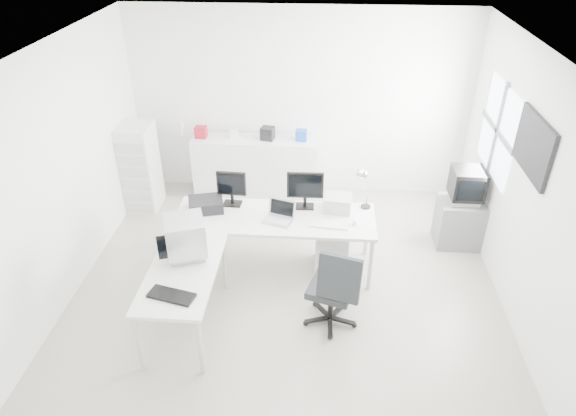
# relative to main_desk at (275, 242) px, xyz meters

# --- Properties ---
(floor) EXTENTS (5.00, 5.00, 0.01)m
(floor) POSITION_rel_main_desk_xyz_m (0.17, -0.40, -0.38)
(floor) COLOR beige
(floor) RESTS_ON ground
(ceiling) EXTENTS (5.00, 5.00, 0.01)m
(ceiling) POSITION_rel_main_desk_xyz_m (0.17, -0.40, 2.42)
(ceiling) COLOR white
(ceiling) RESTS_ON back_wall
(back_wall) EXTENTS (5.00, 0.02, 2.80)m
(back_wall) POSITION_rel_main_desk_xyz_m (0.17, 2.10, 1.02)
(back_wall) COLOR silver
(back_wall) RESTS_ON floor
(left_wall) EXTENTS (0.02, 5.00, 2.80)m
(left_wall) POSITION_rel_main_desk_xyz_m (-2.33, -0.40, 1.02)
(left_wall) COLOR silver
(left_wall) RESTS_ON floor
(right_wall) EXTENTS (0.02, 5.00, 2.80)m
(right_wall) POSITION_rel_main_desk_xyz_m (2.67, -0.40, 1.02)
(right_wall) COLOR silver
(right_wall) RESTS_ON floor
(window) EXTENTS (0.02, 1.20, 1.10)m
(window) POSITION_rel_main_desk_xyz_m (2.65, 0.80, 1.23)
(window) COLOR white
(window) RESTS_ON right_wall
(wall_picture) EXTENTS (0.04, 0.90, 0.60)m
(wall_picture) POSITION_rel_main_desk_xyz_m (2.64, -0.30, 1.52)
(wall_picture) COLOR black
(wall_picture) RESTS_ON right_wall
(main_desk) EXTENTS (2.40, 0.80, 0.75)m
(main_desk) POSITION_rel_main_desk_xyz_m (0.00, 0.00, 0.00)
(main_desk) COLOR silver
(main_desk) RESTS_ON floor
(side_desk) EXTENTS (0.70, 1.40, 0.75)m
(side_desk) POSITION_rel_main_desk_xyz_m (-0.85, -1.10, 0.00)
(side_desk) COLOR silver
(side_desk) RESTS_ON floor
(drawer_pedestal) EXTENTS (0.40, 0.50, 0.60)m
(drawer_pedestal) POSITION_rel_main_desk_xyz_m (0.70, 0.05, -0.08)
(drawer_pedestal) COLOR silver
(drawer_pedestal) RESTS_ON floor
(inkjet_printer) EXTENTS (0.48, 0.41, 0.15)m
(inkjet_printer) POSITION_rel_main_desk_xyz_m (-0.85, 0.10, 0.45)
(inkjet_printer) COLOR black
(inkjet_printer) RESTS_ON main_desk
(lcd_monitor_small) EXTENTS (0.37, 0.23, 0.45)m
(lcd_monitor_small) POSITION_rel_main_desk_xyz_m (-0.55, 0.25, 0.60)
(lcd_monitor_small) COLOR black
(lcd_monitor_small) RESTS_ON main_desk
(lcd_monitor_large) EXTENTS (0.45, 0.19, 0.46)m
(lcd_monitor_large) POSITION_rel_main_desk_xyz_m (0.35, 0.25, 0.60)
(lcd_monitor_large) COLOR black
(lcd_monitor_large) RESTS_ON main_desk
(laptop) EXTENTS (0.47, 0.47, 0.24)m
(laptop) POSITION_rel_main_desk_xyz_m (0.05, -0.10, 0.50)
(laptop) COLOR #B7B7BA
(laptop) RESTS_ON main_desk
(white_keyboard) EXTENTS (0.46, 0.19, 0.02)m
(white_keyboard) POSITION_rel_main_desk_xyz_m (0.65, -0.15, 0.38)
(white_keyboard) COLOR silver
(white_keyboard) RESTS_ON main_desk
(white_mouse) EXTENTS (0.06, 0.06, 0.06)m
(white_mouse) POSITION_rel_main_desk_xyz_m (0.95, -0.10, 0.40)
(white_mouse) COLOR silver
(white_mouse) RESTS_ON main_desk
(laser_printer) EXTENTS (0.36, 0.31, 0.19)m
(laser_printer) POSITION_rel_main_desk_xyz_m (0.75, 0.22, 0.47)
(laser_printer) COLOR #B1B1B1
(laser_printer) RESTS_ON main_desk
(desk_lamp) EXTENTS (0.20, 0.20, 0.49)m
(desk_lamp) POSITION_rel_main_desk_xyz_m (1.10, 0.30, 0.62)
(desk_lamp) COLOR silver
(desk_lamp) RESTS_ON main_desk
(crt_monitor) EXTENTS (0.53, 0.53, 0.48)m
(crt_monitor) POSITION_rel_main_desk_xyz_m (-0.85, -0.85, 0.61)
(crt_monitor) COLOR #B7B7BA
(crt_monitor) RESTS_ON side_desk
(black_keyboard) EXTENTS (0.48, 0.29, 0.03)m
(black_keyboard) POSITION_rel_main_desk_xyz_m (-0.85, -1.50, 0.39)
(black_keyboard) COLOR black
(black_keyboard) RESTS_ON side_desk
(office_chair) EXTENTS (0.75, 0.75, 1.04)m
(office_chair) POSITION_rel_main_desk_xyz_m (0.69, -0.93, 0.14)
(office_chair) COLOR #282B2D
(office_chair) RESTS_ON floor
(tv_cabinet) EXTENTS (0.59, 0.48, 0.64)m
(tv_cabinet) POSITION_rel_main_desk_xyz_m (2.39, 0.71, -0.05)
(tv_cabinet) COLOR slate
(tv_cabinet) RESTS_ON floor
(crt_tv) EXTENTS (0.50, 0.48, 0.45)m
(crt_tv) POSITION_rel_main_desk_xyz_m (2.39, 0.71, 0.49)
(crt_tv) COLOR black
(crt_tv) RESTS_ON tv_cabinet
(sideboard) EXTENTS (1.87, 0.47, 0.94)m
(sideboard) POSITION_rel_main_desk_xyz_m (-0.48, 1.84, 0.09)
(sideboard) COLOR silver
(sideboard) RESTS_ON floor
(clutter_box_a) EXTENTS (0.17, 0.15, 0.17)m
(clutter_box_a) POSITION_rel_main_desk_xyz_m (-1.28, 1.84, 0.65)
(clutter_box_a) COLOR #A41727
(clutter_box_a) RESTS_ON sideboard
(clutter_box_b) EXTENTS (0.13, 0.11, 0.12)m
(clutter_box_b) POSITION_rel_main_desk_xyz_m (-0.78, 1.84, 0.62)
(clutter_box_b) COLOR silver
(clutter_box_b) RESTS_ON sideboard
(clutter_box_c) EXTENTS (0.22, 0.21, 0.19)m
(clutter_box_c) POSITION_rel_main_desk_xyz_m (-0.28, 1.84, 0.66)
(clutter_box_c) COLOR black
(clutter_box_c) RESTS_ON sideboard
(clutter_box_d) EXTENTS (0.17, 0.15, 0.16)m
(clutter_box_d) POSITION_rel_main_desk_xyz_m (0.22, 1.84, 0.64)
(clutter_box_d) COLOR #1852AD
(clutter_box_d) RESTS_ON sideboard
(clutter_bottle) EXTENTS (0.07, 0.07, 0.22)m
(clutter_bottle) POSITION_rel_main_desk_xyz_m (-1.58, 1.88, 0.67)
(clutter_bottle) COLOR silver
(clutter_bottle) RESTS_ON sideboard
(filing_cabinet) EXTENTS (0.45, 0.54, 1.29)m
(filing_cabinet) POSITION_rel_main_desk_xyz_m (-2.11, 1.36, 0.27)
(filing_cabinet) COLOR silver
(filing_cabinet) RESTS_ON floor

